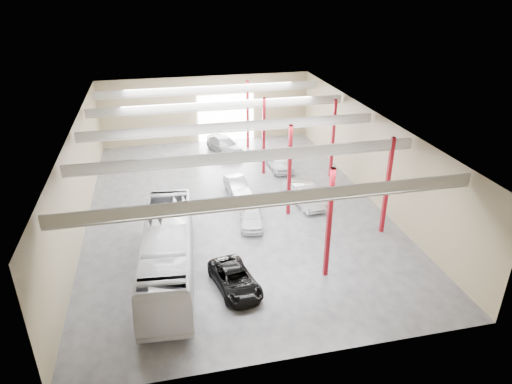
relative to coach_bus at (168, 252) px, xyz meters
name	(u,v)px	position (x,y,z in m)	size (l,w,h in m)	color
depot_shell	(233,144)	(5.50, 8.48, 3.31)	(22.12, 32.12, 7.06)	#3F3F43
coach_bus	(168,252)	(0.00, 0.00, 0.00)	(2.80, 11.97, 3.33)	silver
black_sedan	(235,279)	(3.60, -2.15, -1.03)	(2.10, 4.56, 1.27)	black
car_row_a	(251,216)	(6.11, 5.00, -0.98)	(1.61, 4.01, 1.37)	white
car_row_b	(237,186)	(6.02, 10.20, -0.99)	(1.44, 4.13, 1.36)	#A4A4A9
car_row_c	(224,145)	(6.53, 20.00, -0.87)	(2.23, 5.49, 1.59)	gray
car_right_near	(305,194)	(10.94, 7.38, -0.88)	(1.66, 4.75, 1.57)	silver
car_right_far	(279,160)	(10.87, 14.76, -0.86)	(1.91, 4.74, 1.62)	silver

